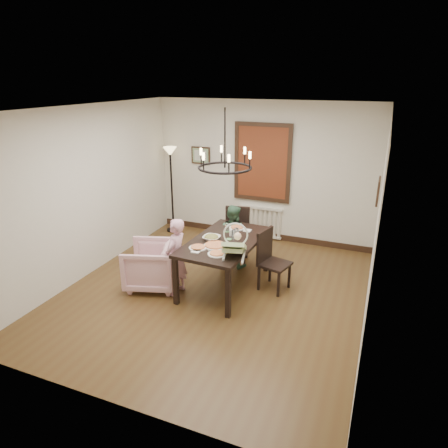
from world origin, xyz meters
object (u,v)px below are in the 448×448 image
Objects in this scene: chair_right at (275,261)px; armchair at (152,265)px; dining_table at (225,245)px; seated_man at (232,241)px; drinking_glass at (234,234)px; elderly_woman at (176,263)px; floor_lamp at (172,191)px; chair_far at (236,236)px; baby_bouncer at (234,245)px.

armchair is at bearing 123.44° from chair_right.
seated_man is (-0.16, 0.77, -0.25)m from dining_table.
drinking_glass is (1.19, 0.56, 0.51)m from armchair.
elderly_woman is 0.57× the size of floor_lamp.
seated_man is at bearing 112.45° from drinking_glass.
seated_man is (-0.00, -0.16, -0.03)m from chair_far.
armchair is at bearing 163.09° from baby_bouncer.
armchair is at bearing -155.04° from drinking_glass.
chair_far is 1.17m from chair_right.
elderly_woman is 1.09× the size of seated_man.
elderly_woman is 1.33m from seated_man.
chair_far reaches higher than seated_man.
chair_far is 0.56× the size of floor_lamp.
baby_bouncer is 0.28× the size of floor_lamp.
armchair is (-1.85, -0.64, -0.12)m from chair_right.
dining_table is at bearing -129.46° from drinking_glass.
drinking_glass is at bearing 131.77° from elderly_woman.
dining_table is 1.23m from armchair.
drinking_glass is at bearing -40.39° from floor_lamp.
floor_lamp reaches higher than drinking_glass.
chair_right is 7.21× the size of drinking_glass.
floor_lamp is at bearing 140.63° from chair_far.
elderly_woman is (0.48, -0.05, 0.14)m from armchair.
floor_lamp is at bearing -148.76° from elderly_woman.
chair_right reaches higher than armchair.
chair_right is at bearing 118.04° from elderly_woman.
chair_far is 0.99× the size of elderly_woman.
armchair is (-1.09, -0.43, -0.35)m from dining_table.
floor_lamp is at bearing 139.61° from drinking_glass.
armchair is at bearing -155.30° from dining_table.
baby_bouncer reaches higher than chair_right.
chair_right is 1.08m from seated_man.
elderly_woman is at bearing 165.02° from baby_bouncer.
elderly_woman is at bearing -118.88° from chair_far.
seated_man is 0.52× the size of floor_lamp.
chair_right is at bearing 7.35° from drinking_glass.
baby_bouncer reaches higher than drinking_glass.
dining_table is 1.76× the size of chair_far.
floor_lamp is at bearing 72.77° from chair_right.
elderly_woman is at bearing -138.37° from dining_table.
chair_right is (0.92, -0.72, -0.01)m from chair_far.
baby_bouncer is at bearing -81.82° from chair_far.
seated_man is 1.84× the size of baby_bouncer.
dining_table is at bearing 129.70° from elderly_woman.
floor_lamp reaches higher than chair_far.
elderly_woman reaches higher than armchair.
chair_right is 0.96× the size of elderly_woman.
elderly_woman is at bearing 66.22° from armchair.
seated_man is at bearing 105.12° from dining_table.
chair_far reaches higher than drinking_glass.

